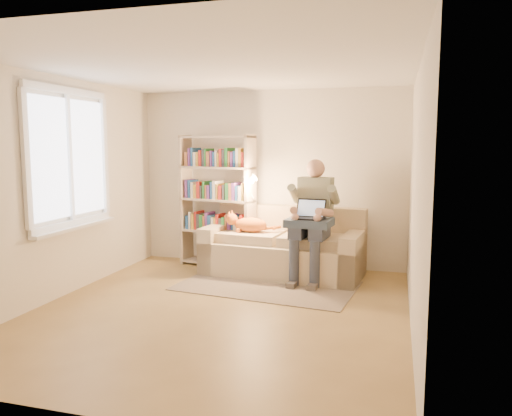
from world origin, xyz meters
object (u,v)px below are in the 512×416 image
(laptop, at_px, (314,214))
(bookshelf, at_px, (217,195))
(sofa, at_px, (284,250))
(person, at_px, (313,213))
(cat, at_px, (245,224))

(laptop, relative_size, bookshelf, 0.21)
(sofa, distance_m, person, 0.74)
(cat, xyz_separation_m, laptop, (1.01, -0.27, 0.22))
(cat, bearing_deg, laptop, -9.71)
(cat, distance_m, bookshelf, 0.67)
(sofa, bearing_deg, bookshelf, 176.81)
(cat, height_order, bookshelf, bookshelf)
(person, height_order, bookshelf, bookshelf)
(person, distance_m, laptop, 0.16)
(person, distance_m, cat, 1.00)
(cat, relative_size, laptop, 1.74)
(laptop, distance_m, bookshelf, 1.61)
(sofa, relative_size, person, 1.40)
(laptop, bearing_deg, bookshelf, 166.46)
(sofa, height_order, cat, sofa)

